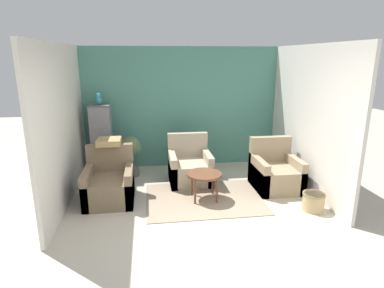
# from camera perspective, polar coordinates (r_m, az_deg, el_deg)

# --- Properties ---
(ground_plane) EXTENTS (20.00, 20.00, 0.00)m
(ground_plane) POSITION_cam_1_polar(r_m,az_deg,el_deg) (4.56, 2.85, -16.43)
(ground_plane) COLOR beige
(ground_plane) RESTS_ON ground
(wall_back_accent) EXTENTS (4.33, 0.06, 2.61)m
(wall_back_accent) POSITION_cam_1_polar(r_m,az_deg,el_deg) (7.09, -1.80, 6.42)
(wall_back_accent) COLOR #4C897A
(wall_back_accent) RESTS_ON ground_plane
(wall_left) EXTENTS (0.06, 3.13, 2.61)m
(wall_left) POSITION_cam_1_polar(r_m,az_deg,el_deg) (5.65, -22.02, 3.03)
(wall_left) COLOR silver
(wall_left) RESTS_ON ground_plane
(wall_right) EXTENTS (0.06, 3.13, 2.61)m
(wall_right) POSITION_cam_1_polar(r_m,az_deg,el_deg) (6.19, 20.02, 4.21)
(wall_right) COLOR silver
(wall_right) RESTS_ON ground_plane
(area_rug) EXTENTS (1.99, 1.51, 0.01)m
(area_rug) POSITION_cam_1_polar(r_m,az_deg,el_deg) (5.66, 2.15, -9.67)
(area_rug) COLOR gray
(area_rug) RESTS_ON ground_plane
(coffee_table) EXTENTS (0.60, 0.60, 0.48)m
(coffee_table) POSITION_cam_1_polar(r_m,az_deg,el_deg) (5.50, 2.20, -5.72)
(coffee_table) COLOR brown
(coffee_table) RESTS_ON ground_plane
(armchair_left) EXTENTS (0.80, 0.87, 0.91)m
(armchair_left) POSITION_cam_1_polar(r_m,az_deg,el_deg) (5.67, -14.44, -7.01)
(armchair_left) COLOR #7A664C
(armchair_left) RESTS_ON ground_plane
(armchair_right) EXTENTS (0.80, 0.87, 0.91)m
(armchair_right) POSITION_cam_1_polar(r_m,az_deg,el_deg) (6.22, 14.58, -5.03)
(armchair_right) COLOR #9E896B
(armchair_right) RESTS_ON ground_plane
(armchair_middle) EXTENTS (0.80, 0.87, 0.91)m
(armchair_middle) POSITION_cam_1_polar(r_m,az_deg,el_deg) (6.31, -0.42, -4.19)
(armchair_middle) COLOR tan
(armchair_middle) RESTS_ON ground_plane
(birdcage) EXTENTS (0.52, 0.52, 1.47)m
(birdcage) POSITION_cam_1_polar(r_m,az_deg,el_deg) (6.83, -15.70, 0.42)
(birdcage) COLOR #555559
(birdcage) RESTS_ON ground_plane
(parrot) EXTENTS (0.11, 0.20, 0.23)m
(parrot) POSITION_cam_1_polar(r_m,az_deg,el_deg) (6.67, -16.23, 7.65)
(parrot) COLOR teal
(parrot) RESTS_ON birdcage
(potted_plant) EXTENTS (0.43, 0.39, 0.84)m
(potted_plant) POSITION_cam_1_polar(r_m,az_deg,el_deg) (6.67, -10.82, -1.12)
(potted_plant) COLOR #66605B
(potted_plant) RESTS_ON ground_plane
(wicker_basket) EXTENTS (0.36, 0.36, 0.29)m
(wicker_basket) POSITION_cam_1_polar(r_m,az_deg,el_deg) (5.57, 20.79, -9.48)
(wicker_basket) COLOR tan
(wicker_basket) RESTS_ON ground_plane
(throw_pillow) EXTENTS (0.41, 0.41, 0.10)m
(throw_pillow) POSITION_cam_1_polar(r_m,az_deg,el_deg) (5.77, -14.55, 0.42)
(throw_pillow) COLOR tan
(throw_pillow) RESTS_ON armchair_left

